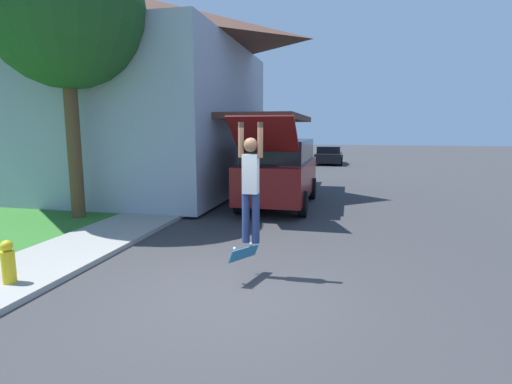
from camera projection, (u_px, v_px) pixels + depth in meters
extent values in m
plane|color=#333335|center=(225.00, 293.00, 6.09)|extent=(120.00, 120.00, 0.00)
cube|color=#2D6B28|center=(53.00, 201.00, 13.61)|extent=(10.00, 80.00, 0.08)
cube|color=gray|center=(172.00, 206.00, 12.65)|extent=(1.80, 80.00, 0.10)
cube|color=#99A3B2|center=(113.00, 120.00, 15.92)|extent=(10.39, 8.83, 5.48)
pyramid|color=#4C3328|center=(108.00, 19.00, 15.32)|extent=(11.19, 9.63, 2.21)
cube|color=#4C3328|center=(268.00, 118.00, 14.54)|extent=(2.60, 6.18, 0.20)
cylinder|color=silver|center=(289.00, 163.00, 12.39)|extent=(0.16, 0.16, 2.70)
cylinder|color=brown|center=(73.00, 137.00, 10.69)|extent=(0.36, 0.36, 4.36)
sphere|color=#1E4C1E|center=(64.00, 7.00, 10.18)|extent=(4.10, 4.10, 4.10)
cube|color=maroon|center=(280.00, 178.00, 12.94)|extent=(1.94, 4.97, 1.08)
cube|color=black|center=(281.00, 150.00, 12.92)|extent=(1.78, 3.87, 0.68)
cylinder|color=black|center=(262.00, 187.00, 14.71)|extent=(0.24, 0.75, 0.75)
cylinder|color=black|center=(312.00, 188.00, 14.31)|extent=(0.24, 0.75, 0.75)
cylinder|color=black|center=(240.00, 201.00, 11.75)|extent=(0.24, 0.75, 0.75)
cylinder|color=black|center=(303.00, 204.00, 11.34)|extent=(0.24, 0.75, 0.75)
cube|color=maroon|center=(264.00, 135.00, 10.28)|extent=(1.71, 1.33, 0.95)
cube|color=black|center=(329.00, 157.00, 28.68)|extent=(1.81, 4.00, 0.61)
cube|color=black|center=(329.00, 150.00, 28.50)|extent=(1.59, 2.08, 0.49)
cylinder|color=black|center=(318.00, 158.00, 30.06)|extent=(0.20, 0.61, 0.61)
cylinder|color=black|center=(341.00, 159.00, 29.68)|extent=(0.20, 0.61, 0.61)
cylinder|color=black|center=(315.00, 161.00, 27.75)|extent=(0.20, 0.61, 0.61)
cylinder|color=black|center=(341.00, 161.00, 27.36)|extent=(0.20, 0.61, 0.61)
cylinder|color=navy|center=(246.00, 218.00, 6.65)|extent=(0.13, 0.13, 0.84)
cylinder|color=navy|center=(256.00, 218.00, 6.62)|extent=(0.13, 0.13, 0.84)
cube|color=silver|center=(251.00, 174.00, 6.52)|extent=(0.25, 0.20, 0.64)
sphere|color=brown|center=(251.00, 145.00, 6.45)|extent=(0.23, 0.23, 0.23)
cylinder|color=brown|center=(241.00, 140.00, 6.47)|extent=(0.09, 0.09, 0.57)
cylinder|color=brown|center=(260.00, 140.00, 6.40)|extent=(0.09, 0.09, 0.57)
cube|color=#236B99|center=(244.00, 253.00, 6.59)|extent=(0.33, 0.79, 0.29)
cylinder|color=silver|center=(251.00, 244.00, 6.82)|extent=(0.03, 0.06, 0.06)
cylinder|color=silver|center=(247.00, 254.00, 6.86)|extent=(0.03, 0.06, 0.06)
cylinder|color=silver|center=(235.00, 249.00, 6.37)|extent=(0.03, 0.06, 0.06)
cylinder|color=silver|center=(231.00, 259.00, 6.41)|extent=(0.03, 0.06, 0.06)
cylinder|color=gold|center=(9.00, 267.00, 6.20)|extent=(0.20, 0.20, 0.51)
sphere|color=gold|center=(7.00, 246.00, 6.15)|extent=(0.18, 0.18, 0.18)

